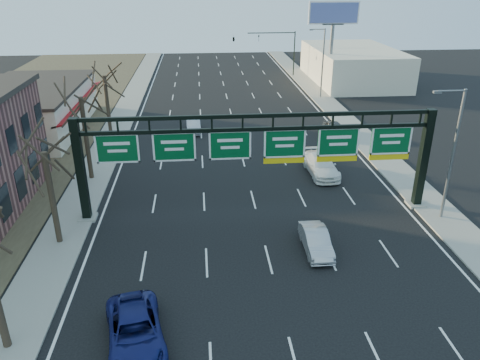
{
  "coord_description": "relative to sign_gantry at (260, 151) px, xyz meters",
  "views": [
    {
      "loc": [
        -3.76,
        -21.15,
        15.56
      ],
      "look_at": [
        -1.3,
        6.5,
        3.2
      ],
      "focal_mm": 35.0,
      "sensor_mm": 36.0,
      "label": 1
    }
  ],
  "objects": [
    {
      "name": "sidewalk_left",
      "position": [
        -12.96,
        12.0,
        -4.57
      ],
      "size": [
        3.0,
        120.0,
        0.12
      ],
      "primitive_type": "cube",
      "color": "gray",
      "rests_on": "ground"
    },
    {
      "name": "cream_strip",
      "position": [
        -21.64,
        21.0,
        -2.27
      ],
      "size": [
        10.9,
        18.4,
        4.7
      ],
      "color": "beige",
      "rests_on": "ground"
    },
    {
      "name": "sign_gantry",
      "position": [
        0.0,
        0.0,
        0.0
      ],
      "size": [
        24.6,
        1.2,
        7.2
      ],
      "color": "black",
      "rests_on": "ground"
    },
    {
      "name": "ground",
      "position": [
        -0.16,
        -8.0,
        -4.63
      ],
      "size": [
        160.0,
        160.0,
        0.0
      ],
      "primitive_type": "plane",
      "color": "black",
      "rests_on": "ground"
    },
    {
      "name": "billboard_right",
      "position": [
        14.84,
        36.98,
        4.43
      ],
      "size": [
        7.0,
        0.5,
        12.0
      ],
      "color": "slate",
      "rests_on": "ground"
    },
    {
      "name": "tree_mid",
      "position": [
        -12.96,
        7.0,
        3.23
      ],
      "size": [
        3.6,
        3.6,
        9.24
      ],
      "color": "black",
      "rests_on": "sidewalk_left"
    },
    {
      "name": "car_grey_far",
      "position": [
        9.92,
        15.96,
        -3.9
      ],
      "size": [
        1.92,
        4.35,
        1.46
      ],
      "primitive_type": "imported",
      "rotation": [
        0.0,
        0.0,
        0.05
      ],
      "color": "#3C3E41",
      "rests_on": "ground"
    },
    {
      "name": "car_silver_sedan",
      "position": [
        2.82,
        -5.29,
        -3.96
      ],
      "size": [
        1.43,
        4.09,
        1.35
      ],
      "primitive_type": "imported",
      "rotation": [
        0.0,
        0.0,
        -0.0
      ],
      "color": "#AEADB2",
      "rests_on": "ground"
    },
    {
      "name": "lane_markings",
      "position": [
        -0.16,
        12.0,
        -4.62
      ],
      "size": [
        21.6,
        120.0,
        0.01
      ],
      "primitive_type": "cube",
      "color": "white",
      "rests_on": "ground"
    },
    {
      "name": "streetlight_far",
      "position": [
        12.31,
        32.0,
        0.45
      ],
      "size": [
        2.15,
        0.22,
        9.0
      ],
      "color": "slate",
      "rests_on": "sidewalk_right"
    },
    {
      "name": "car_blue_suv",
      "position": [
        -7.17,
        -12.31,
        -3.89
      ],
      "size": [
        3.45,
        5.69,
        1.48
      ],
      "primitive_type": "imported",
      "rotation": [
        0.0,
        0.0,
        0.2
      ],
      "color": "navy",
      "rests_on": "ground"
    },
    {
      "name": "car_silver_distant",
      "position": [
        -4.63,
        18.78,
        -3.95
      ],
      "size": [
        1.62,
        4.17,
        1.36
      ],
      "primitive_type": "imported",
      "rotation": [
        0.0,
        0.0,
        0.04
      ],
      "color": "#B5B4BA",
      "rests_on": "ground"
    },
    {
      "name": "streetlight_near",
      "position": [
        12.31,
        -2.0,
        0.45
      ],
      "size": [
        2.15,
        0.22,
        9.0
      ],
      "color": "slate",
      "rests_on": "sidewalk_right"
    },
    {
      "name": "building_right_distant",
      "position": [
        19.84,
        42.0,
        -2.13
      ],
      "size": [
        12.0,
        20.0,
        5.0
      ],
      "primitive_type": "cube",
      "color": "beige",
      "rests_on": "ground"
    },
    {
      "name": "tree_far",
      "position": [
        -12.96,
        17.0,
        2.86
      ],
      "size": [
        3.6,
        3.6,
        8.86
      ],
      "color": "black",
      "rests_on": "sidewalk_left"
    },
    {
      "name": "car_white_wagon",
      "position": [
        6.05,
        6.3,
        -3.85
      ],
      "size": [
        2.38,
        5.44,
        1.56
      ],
      "primitive_type": "imported",
      "rotation": [
        0.0,
        0.0,
        0.04
      ],
      "color": "white",
      "rests_on": "ground"
    },
    {
      "name": "traffic_signal_mast",
      "position": [
        5.53,
        47.0,
        0.87
      ],
      "size": [
        10.16,
        0.54,
        7.0
      ],
      "color": "black",
      "rests_on": "ground"
    },
    {
      "name": "sidewalk_right",
      "position": [
        12.64,
        12.0,
        -4.57
      ],
      "size": [
        3.0,
        120.0,
        0.12
      ],
      "primitive_type": "cube",
      "color": "gray",
      "rests_on": "ground"
    },
    {
      "name": "tree_gantry",
      "position": [
        -12.96,
        -3.0,
        2.48
      ],
      "size": [
        3.6,
        3.6,
        8.48
      ],
      "color": "black",
      "rests_on": "sidewalk_left"
    }
  ]
}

